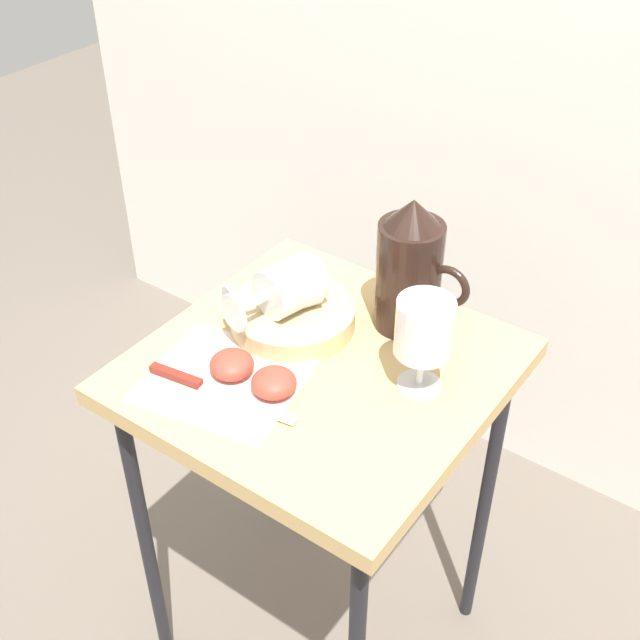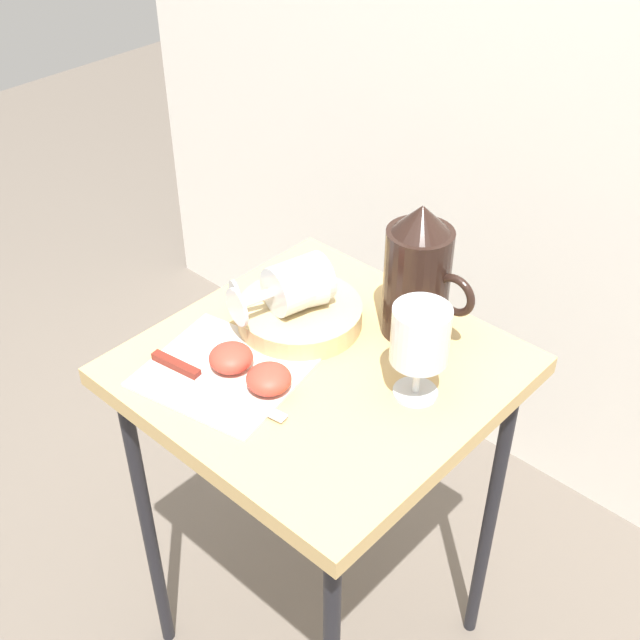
{
  "view_description": "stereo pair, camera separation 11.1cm",
  "coord_description": "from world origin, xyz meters",
  "px_view_note": "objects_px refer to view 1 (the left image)",
  "views": [
    {
      "loc": [
        0.55,
        -0.76,
        1.49
      ],
      "look_at": [
        0.0,
        0.0,
        0.78
      ],
      "focal_mm": 46.46,
      "sensor_mm": 36.0,
      "label": 1
    },
    {
      "loc": [
        0.63,
        -0.69,
        1.49
      ],
      "look_at": [
        0.0,
        0.0,
        0.78
      ],
      "focal_mm": 46.46,
      "sensor_mm": 36.0,
      "label": 2
    }
  ],
  "objects_px": {
    "table": "(320,400)",
    "apple_half_right": "(274,383)",
    "wine_glass_tipped_near": "(288,288)",
    "pitcher": "(409,275)",
    "wine_glass_tipped_far": "(289,287)",
    "wine_glass_upright": "(424,332)",
    "knife": "(200,385)",
    "apple_half_left": "(232,364)",
    "basket_tray": "(292,316)"
  },
  "relations": [
    {
      "from": "apple_half_left",
      "to": "apple_half_right",
      "type": "bearing_deg",
      "value": 3.5
    },
    {
      "from": "pitcher",
      "to": "wine_glass_tipped_near",
      "type": "relative_size",
      "value": 1.41
    },
    {
      "from": "wine_glass_upright",
      "to": "apple_half_right",
      "type": "xyz_separation_m",
      "value": [
        -0.16,
        -0.14,
        -0.08
      ]
    },
    {
      "from": "pitcher",
      "to": "wine_glass_upright",
      "type": "bearing_deg",
      "value": -51.69
    },
    {
      "from": "wine_glass_tipped_far",
      "to": "apple_half_right",
      "type": "height_order",
      "value": "wine_glass_tipped_far"
    },
    {
      "from": "apple_half_right",
      "to": "wine_glass_tipped_far",
      "type": "bearing_deg",
      "value": 119.64
    },
    {
      "from": "wine_glass_tipped_near",
      "to": "apple_half_left",
      "type": "distance_m",
      "value": 0.15
    },
    {
      "from": "wine_glass_tipped_near",
      "to": "knife",
      "type": "xyz_separation_m",
      "value": [
        -0.01,
        -0.19,
        -0.06
      ]
    },
    {
      "from": "table",
      "to": "pitcher",
      "type": "xyz_separation_m",
      "value": [
        0.05,
        0.16,
        0.16
      ]
    },
    {
      "from": "apple_half_right",
      "to": "knife",
      "type": "xyz_separation_m",
      "value": [
        -0.09,
        -0.05,
        -0.01
      ]
    },
    {
      "from": "basket_tray",
      "to": "knife",
      "type": "distance_m",
      "value": 0.2
    },
    {
      "from": "table",
      "to": "wine_glass_tipped_far",
      "type": "height_order",
      "value": "wine_glass_tipped_far"
    },
    {
      "from": "table",
      "to": "apple_half_right",
      "type": "relative_size",
      "value": 10.75
    },
    {
      "from": "knife",
      "to": "pitcher",
      "type": "bearing_deg",
      "value": 62.93
    },
    {
      "from": "table",
      "to": "apple_half_left",
      "type": "height_order",
      "value": "apple_half_left"
    },
    {
      "from": "apple_half_right",
      "to": "wine_glass_tipped_near",
      "type": "bearing_deg",
      "value": 119.92
    },
    {
      "from": "apple_half_right",
      "to": "basket_tray",
      "type": "bearing_deg",
      "value": 118.05
    },
    {
      "from": "pitcher",
      "to": "wine_glass_tipped_far",
      "type": "bearing_deg",
      "value": -141.78
    },
    {
      "from": "apple_half_left",
      "to": "wine_glass_tipped_near",
      "type": "bearing_deg",
      "value": 92.48
    },
    {
      "from": "wine_glass_tipped_near",
      "to": "wine_glass_tipped_far",
      "type": "xyz_separation_m",
      "value": [
        0.0,
        0.0,
        0.0
      ]
    },
    {
      "from": "table",
      "to": "wine_glass_tipped_near",
      "type": "bearing_deg",
      "value": 153.77
    },
    {
      "from": "apple_half_left",
      "to": "knife",
      "type": "distance_m",
      "value": 0.05
    },
    {
      "from": "wine_glass_tipped_near",
      "to": "basket_tray",
      "type": "bearing_deg",
      "value": 52.08
    },
    {
      "from": "basket_tray",
      "to": "pitcher",
      "type": "bearing_deg",
      "value": 37.69
    },
    {
      "from": "basket_tray",
      "to": "wine_glass_tipped_near",
      "type": "xyz_separation_m",
      "value": [
        -0.0,
        -0.0,
        0.05
      ]
    },
    {
      "from": "table",
      "to": "basket_tray",
      "type": "relative_size",
      "value": 3.55
    },
    {
      "from": "pitcher",
      "to": "wine_glass_tipped_near",
      "type": "bearing_deg",
      "value": -141.87
    },
    {
      "from": "apple_half_left",
      "to": "knife",
      "type": "bearing_deg",
      "value": -110.32
    },
    {
      "from": "wine_glass_tipped_near",
      "to": "wine_glass_tipped_far",
      "type": "relative_size",
      "value": 0.93
    },
    {
      "from": "wine_glass_tipped_far",
      "to": "apple_half_right",
      "type": "bearing_deg",
      "value": -60.36
    },
    {
      "from": "basket_tray",
      "to": "pitcher",
      "type": "xyz_separation_m",
      "value": [
        0.14,
        0.11,
        0.07
      ]
    },
    {
      "from": "pitcher",
      "to": "knife",
      "type": "xyz_separation_m",
      "value": [
        -0.16,
        -0.31,
        -0.08
      ]
    },
    {
      "from": "wine_glass_tipped_near",
      "to": "knife",
      "type": "relative_size",
      "value": 0.65
    },
    {
      "from": "wine_glass_tipped_near",
      "to": "wine_glass_tipped_far",
      "type": "bearing_deg",
      "value": 19.08
    },
    {
      "from": "apple_half_left",
      "to": "wine_glass_upright",
      "type": "bearing_deg",
      "value": 31.21
    },
    {
      "from": "knife",
      "to": "wine_glass_tipped_far",
      "type": "bearing_deg",
      "value": 86.16
    },
    {
      "from": "wine_glass_tipped_near",
      "to": "knife",
      "type": "height_order",
      "value": "wine_glass_tipped_near"
    },
    {
      "from": "wine_glass_tipped_near",
      "to": "wine_glass_tipped_far",
      "type": "distance_m",
      "value": 0.0
    },
    {
      "from": "basket_tray",
      "to": "apple_half_left",
      "type": "bearing_deg",
      "value": -88.96
    },
    {
      "from": "pitcher",
      "to": "wine_glass_tipped_near",
      "type": "xyz_separation_m",
      "value": [
        -0.14,
        -0.11,
        -0.02
      ]
    },
    {
      "from": "apple_half_right",
      "to": "table",
      "type": "bearing_deg",
      "value": 82.4
    },
    {
      "from": "table",
      "to": "wine_glass_upright",
      "type": "relative_size",
      "value": 4.72
    },
    {
      "from": "wine_glass_tipped_near",
      "to": "wine_glass_tipped_far",
      "type": "height_order",
      "value": "wine_glass_tipped_far"
    },
    {
      "from": "table",
      "to": "knife",
      "type": "relative_size",
      "value": 2.93
    },
    {
      "from": "pitcher",
      "to": "wine_glass_tipped_far",
      "type": "relative_size",
      "value": 1.32
    },
    {
      "from": "wine_glass_tipped_near",
      "to": "apple_half_left",
      "type": "bearing_deg",
      "value": -87.52
    },
    {
      "from": "wine_glass_tipped_near",
      "to": "apple_half_right",
      "type": "height_order",
      "value": "wine_glass_tipped_near"
    },
    {
      "from": "wine_glass_upright",
      "to": "wine_glass_tipped_near",
      "type": "distance_m",
      "value": 0.24
    },
    {
      "from": "knife",
      "to": "wine_glass_tipped_near",
      "type": "bearing_deg",
      "value": 86.38
    },
    {
      "from": "wine_glass_upright",
      "to": "knife",
      "type": "relative_size",
      "value": 0.62
    }
  ]
}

